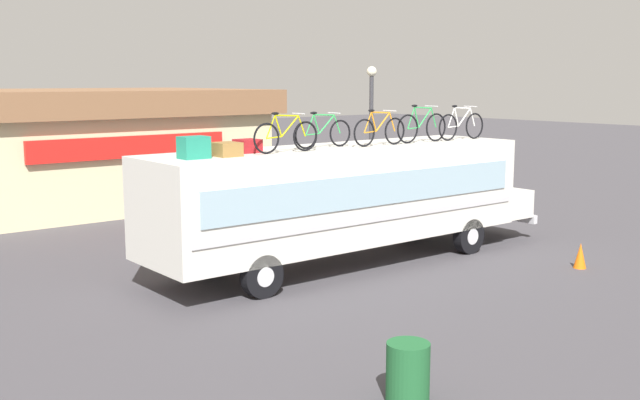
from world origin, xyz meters
TOP-DOWN VIEW (x-y plane):
  - ground_plane at (0.00, 0.00)m, footprint 120.00×120.00m
  - bus at (0.19, 0.00)m, footprint 11.28×2.61m
  - luggage_bag_1 at (-4.09, -0.17)m, footprint 0.57×0.43m
  - luggage_bag_2 at (-3.32, -0.17)m, footprint 0.51×0.55m
  - luggage_bag_3 at (-2.51, 0.25)m, footprint 0.49×0.49m
  - rooftop_bicycle_1 at (-1.85, -0.30)m, footprint 1.74×0.44m
  - rooftop_bicycle_2 at (-0.45, 0.14)m, footprint 1.69×0.44m
  - rooftop_bicycle_3 at (0.98, -0.28)m, footprint 1.69×0.44m
  - rooftop_bicycle_4 at (2.50, -0.24)m, footprint 1.78×0.44m
  - rooftop_bicycle_5 at (3.96, -0.30)m, footprint 1.77×0.44m
  - roadside_building at (-1.24, 13.42)m, footprint 12.09×9.34m
  - trash_bin at (-4.46, -6.72)m, footprint 0.61×0.61m
  - traffic_cone at (4.28, -3.86)m, footprint 0.30×0.30m
  - street_lamp at (5.74, 5.21)m, footprint 0.33×0.33m

SIDE VIEW (x-z plane):
  - ground_plane at x=0.00m, z-range 0.00..0.00m
  - traffic_cone at x=4.28m, z-range 0.00..0.61m
  - trash_bin at x=-4.46m, z-range 0.00..0.87m
  - bus at x=0.19m, z-range 0.28..3.17m
  - roadside_building at x=-1.24m, z-range 0.06..4.19m
  - luggage_bag_2 at x=-3.32m, z-range 2.89..3.19m
  - luggage_bag_3 at x=-2.51m, z-range 2.89..3.19m
  - street_lamp at x=5.74m, z-range 0.57..5.50m
  - luggage_bag_1 at x=-4.09m, z-range 2.89..3.35m
  - rooftop_bicycle_2 at x=-0.45m, z-range 2.82..3.68m
  - rooftop_bicycle_3 at x=0.98m, z-range 2.82..3.71m
  - rooftop_bicycle_1 at x=-1.85m, z-range 2.82..3.72m
  - rooftop_bicycle_5 at x=3.96m, z-range 2.81..3.75m
  - rooftop_bicycle_4 at x=2.50m, z-range 2.81..3.78m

